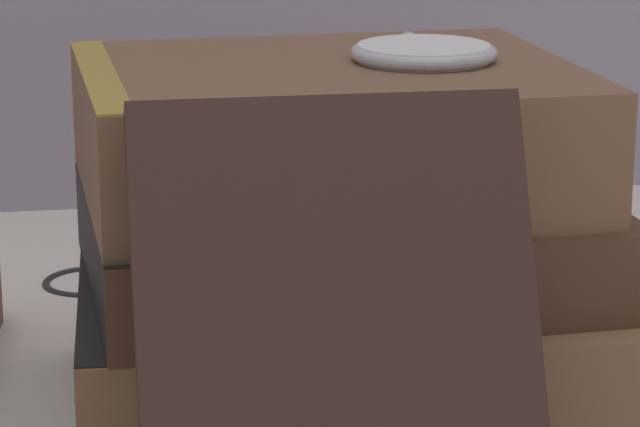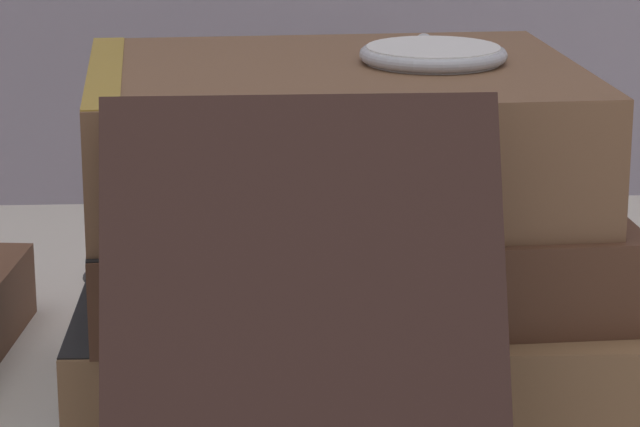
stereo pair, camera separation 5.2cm
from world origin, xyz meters
TOP-DOWN VIEW (x-y plane):
  - book_flat_bottom at (-0.01, 0.05)m, footprint 0.20×0.16m
  - book_flat_middle at (-0.01, 0.05)m, footprint 0.19×0.15m
  - book_flat_top at (-0.02, 0.05)m, footprint 0.18×0.15m
  - book_leaning_front at (-0.03, -0.07)m, footprint 0.12×0.08m
  - pocket_watch at (0.02, 0.06)m, footprint 0.05×0.06m
  - reading_glasses at (-0.08, 0.21)m, footprint 0.10×0.06m

SIDE VIEW (x-z plane):
  - reading_glasses at x=-0.08m, z-range 0.00..0.00m
  - book_flat_bottom at x=-0.01m, z-range 0.00..0.05m
  - book_leaning_front at x=-0.03m, z-range 0.00..0.13m
  - book_flat_middle at x=-0.01m, z-range 0.05..0.08m
  - book_flat_top at x=-0.02m, z-range 0.08..0.13m
  - pocket_watch at x=0.02m, z-range 0.13..0.14m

